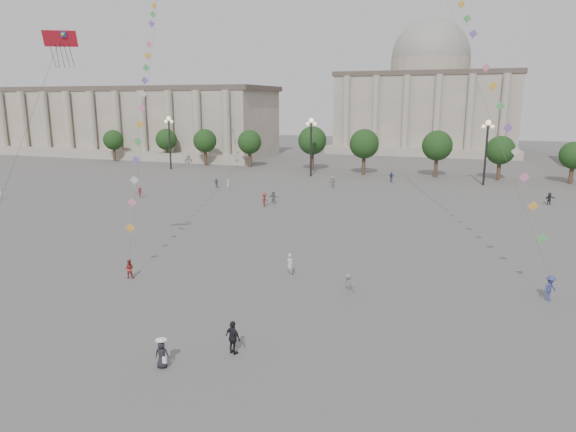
% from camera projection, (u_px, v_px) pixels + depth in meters
% --- Properties ---
extents(ground, '(360.00, 360.00, 0.00)m').
position_uv_depth(ground, '(178.00, 377.00, 25.85)').
color(ground, '#5D5A57').
rests_on(ground, ground).
extents(hall_west, '(84.00, 26.22, 17.20)m').
position_uv_depth(hall_west, '(121.00, 121.00, 135.09)').
color(hall_west, gray).
rests_on(hall_west, ground).
extents(hall_central, '(48.30, 34.30, 35.50)m').
position_uv_depth(hall_central, '(428.00, 99.00, 141.25)').
color(hall_central, gray).
rests_on(hall_central, ground).
extents(tree_row, '(137.12, 5.12, 8.00)m').
position_uv_depth(tree_row, '(400.00, 146.00, 96.21)').
color(tree_row, '#3C2B1E').
rests_on(tree_row, ground).
extents(lamp_post_far_west, '(2.00, 0.90, 10.65)m').
position_uv_depth(lamp_post_far_west, '(169.00, 133.00, 103.42)').
color(lamp_post_far_west, '#262628').
rests_on(lamp_post_far_west, ground).
extents(lamp_post_mid_west, '(2.00, 0.90, 10.65)m').
position_uv_depth(lamp_post_mid_west, '(311.00, 136.00, 93.44)').
color(lamp_post_mid_west, '#262628').
rests_on(lamp_post_mid_west, ground).
extents(lamp_post_mid_east, '(2.00, 0.90, 10.65)m').
position_uv_depth(lamp_post_mid_east, '(487.00, 140.00, 83.45)').
color(lamp_post_mid_east, '#262628').
rests_on(lamp_post_mid_east, ground).
extents(person_crowd_0, '(1.13, 0.78, 1.78)m').
position_uv_depth(person_crowd_0, '(391.00, 177.00, 87.99)').
color(person_crowd_0, navy).
rests_on(person_crowd_0, ground).
extents(person_crowd_1, '(0.95, 0.97, 1.57)m').
position_uv_depth(person_crowd_1, '(1.00, 194.00, 72.67)').
color(person_crowd_1, silver).
rests_on(person_crowd_1, ground).
extents(person_crowd_2, '(1.09, 1.06, 1.50)m').
position_uv_depth(person_crowd_2, '(140.00, 193.00, 73.79)').
color(person_crowd_2, maroon).
rests_on(person_crowd_2, ground).
extents(person_crowd_4, '(1.23, 1.85, 1.91)m').
position_uv_depth(person_crowd_4, '(332.00, 182.00, 81.88)').
color(person_crowd_4, '#B5B4B0').
rests_on(person_crowd_4, ground).
extents(person_crowd_6, '(1.12, 0.84, 1.54)m').
position_uv_depth(person_crowd_6, '(348.00, 284.00, 36.90)').
color(person_crowd_6, slate).
rests_on(person_crowd_6, ground).
extents(person_crowd_9, '(1.55, 1.26, 1.66)m').
position_uv_depth(person_crowd_9, '(549.00, 199.00, 68.84)').
color(person_crowd_9, '#212327').
rests_on(person_crowd_9, ground).
extents(person_crowd_10, '(0.68, 0.75, 1.72)m').
position_uv_depth(person_crowd_10, '(228.00, 184.00, 80.26)').
color(person_crowd_10, silver).
rests_on(person_crowd_10, ground).
extents(person_crowd_12, '(1.63, 0.77, 1.69)m').
position_uv_depth(person_crowd_12, '(273.00, 197.00, 69.65)').
color(person_crowd_12, slate).
rests_on(person_crowd_12, ground).
extents(person_crowd_13, '(0.81, 0.69, 1.89)m').
position_uv_depth(person_crowd_13, '(290.00, 265.00, 40.59)').
color(person_crowd_13, beige).
rests_on(person_crowd_13, ground).
extents(person_crowd_16, '(0.96, 0.49, 1.58)m').
position_uv_depth(person_crowd_16, '(216.00, 183.00, 82.35)').
color(person_crowd_16, slate).
rests_on(person_crowd_16, ground).
extents(person_crowd_17, '(0.72, 1.21, 1.84)m').
position_uv_depth(person_crowd_17, '(265.00, 200.00, 67.40)').
color(person_crowd_17, maroon).
rests_on(person_crowd_17, ground).
extents(tourist_1, '(1.21, 0.86, 1.91)m').
position_uv_depth(tourist_1, '(233.00, 338.00, 28.07)').
color(tourist_1, black).
rests_on(tourist_1, ground).
extents(kite_flyer_0, '(0.89, 0.79, 1.52)m').
position_uv_depth(kite_flyer_0, '(129.00, 269.00, 40.24)').
color(kite_flyer_0, maroon).
rests_on(kite_flyer_0, ground).
extents(kite_flyer_1, '(1.25, 1.34, 1.82)m').
position_uv_depth(kite_flyer_1, '(550.00, 288.00, 35.65)').
color(kite_flyer_1, navy).
rests_on(kite_flyer_1, ground).
extents(hat_person, '(0.84, 0.69, 1.69)m').
position_uv_depth(hat_person, '(162.00, 353.00, 26.63)').
color(hat_person, black).
rests_on(hat_person, ground).
extents(dragon_kite, '(2.54, 4.31, 17.87)m').
position_uv_depth(dragon_kite, '(60.00, 51.00, 34.94)').
color(dragon_kite, '#AA1220').
rests_on(dragon_kite, ground).
extents(kite_train_west, '(20.62, 39.03, 58.46)m').
position_uv_depth(kite_train_west, '(152.00, 25.00, 58.17)').
color(kite_train_west, '#3F3F3F').
rests_on(kite_train_west, ground).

